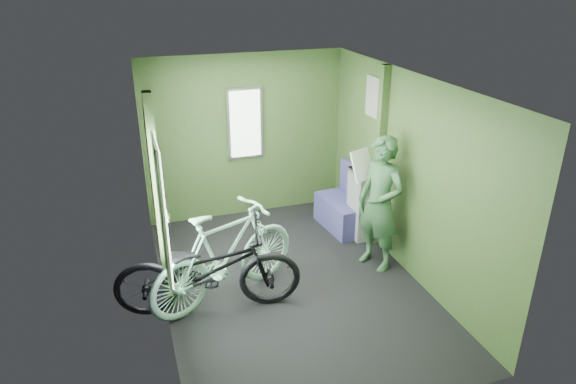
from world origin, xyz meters
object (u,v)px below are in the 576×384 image
Objects in this scene: bicycle_mint at (228,298)px; bicycle_black at (211,310)px; waste_box at (362,204)px; bench_seat at (344,210)px; passenger at (380,204)px.

bicycle_black is at bearing 102.81° from bicycle_mint.
waste_box is 0.39m from bench_seat.
waste_box is at bearing -56.43° from bicycle_black.
bicycle_black is 2.19× the size of bench_seat.
waste_box is (2.22, 1.00, 0.47)m from bicycle_black.
waste_box is (0.15, 0.73, -0.34)m from passenger.
passenger is 1.85× the size of bench_seat.
bicycle_black is 2.49m from bench_seat.
waste_box is 1.08× the size of bench_seat.
bicycle_black is 2.02× the size of waste_box.
waste_box reaches higher than bicycle_black.
passenger is (1.85, 0.12, 0.81)m from bicycle_mint.
bicycle_black is 1.05× the size of bicycle_mint.
bicycle_black is at bearing -155.62° from waste_box.
bicycle_black is 1.18× the size of passenger.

